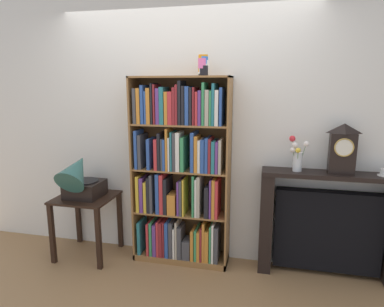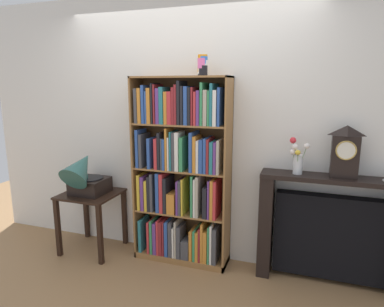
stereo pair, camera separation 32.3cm
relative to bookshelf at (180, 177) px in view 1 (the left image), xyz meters
name	(u,v)px [view 1 (the left image)]	position (x,y,z in m)	size (l,w,h in m)	color
ground_plane	(178,267)	(0.00, -0.15, -0.90)	(8.23, 6.40, 0.02)	#997047
wall_back	(205,130)	(0.21, 0.19, 0.44)	(5.23, 0.08, 2.66)	silver
bookshelf	(180,177)	(0.00, 0.00, 0.00)	(0.96, 0.29, 1.86)	olive
cup_stack	(203,65)	(0.22, -0.01, 1.06)	(0.09, 0.09, 0.18)	black
side_table_left	(86,210)	(-0.98, -0.12, -0.39)	(0.58, 0.54, 0.65)	black
gramophone	(80,178)	(-0.98, -0.20, -0.02)	(0.34, 0.52, 0.53)	black
fireplace_mantel	(327,225)	(1.40, 0.05, -0.40)	(1.24, 0.26, 1.00)	black
mantel_clock	(343,149)	(1.47, 0.02, 0.34)	(0.22, 0.12, 0.45)	black
flower_vase	(297,156)	(1.09, 0.02, 0.26)	(0.17, 0.14, 0.32)	silver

